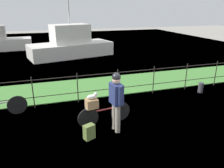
# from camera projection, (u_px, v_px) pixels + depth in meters

# --- Properties ---
(ground_plane) EXTENTS (60.00, 60.00, 0.00)m
(ground_plane) POSITION_uv_depth(u_px,v_px,m) (144.00, 128.00, 6.19)
(ground_plane) COLOR gray
(grass_strip) EXTENTS (27.00, 2.40, 0.03)m
(grass_strip) POSITION_uv_depth(u_px,v_px,m) (107.00, 85.00, 9.53)
(grass_strip) COLOR #478438
(grass_strip) RESTS_ON ground
(harbor_water) EXTENTS (30.00, 30.00, 0.00)m
(harbor_water) POSITION_uv_depth(u_px,v_px,m) (78.00, 52.00, 16.68)
(harbor_water) COLOR slate
(harbor_water) RESTS_ON ground
(iron_fence) EXTENTS (18.04, 0.04, 1.10)m
(iron_fence) POSITION_uv_depth(u_px,v_px,m) (118.00, 82.00, 8.07)
(iron_fence) COLOR #28231E
(iron_fence) RESTS_ON ground
(bicycle_main) EXTENTS (1.62, 0.27, 0.61)m
(bicycle_main) POSITION_uv_depth(u_px,v_px,m) (104.00, 114.00, 6.29)
(bicycle_main) COLOR black
(bicycle_main) RESTS_ON ground
(wooden_crate) EXTENTS (0.36, 0.32, 0.26)m
(wooden_crate) POSITION_uv_depth(u_px,v_px,m) (92.00, 103.00, 6.01)
(wooden_crate) COLOR #A87F51
(wooden_crate) RESTS_ON bicycle_main
(terrier_dog) EXTENTS (0.32, 0.17, 0.18)m
(terrier_dog) POSITION_uv_depth(u_px,v_px,m) (92.00, 96.00, 5.95)
(terrier_dog) COLOR silver
(terrier_dog) RESTS_ON wooden_crate
(cyclist_person) EXTENTS (0.31, 0.54, 1.68)m
(cyclist_person) POSITION_uv_depth(u_px,v_px,m) (116.00, 97.00, 5.75)
(cyclist_person) COLOR gray
(cyclist_person) RESTS_ON ground
(backpack_on_paving) EXTENTS (0.33, 0.27, 0.40)m
(backpack_on_paving) POSITION_uv_depth(u_px,v_px,m) (89.00, 132.00, 5.63)
(backpack_on_paving) COLOR olive
(backpack_on_paving) RESTS_ON ground
(mooring_bollard) EXTENTS (0.20, 0.20, 0.41)m
(mooring_bollard) POSITION_uv_depth(u_px,v_px,m) (201.00, 88.00, 8.73)
(mooring_bollard) COLOR #38383D
(mooring_bollard) RESTS_ON ground
(moored_boat_near) EXTENTS (5.98, 3.46, 3.78)m
(moored_boat_near) POSITION_uv_depth(u_px,v_px,m) (71.00, 45.00, 15.05)
(moored_boat_near) COLOR silver
(moored_boat_near) RESTS_ON ground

